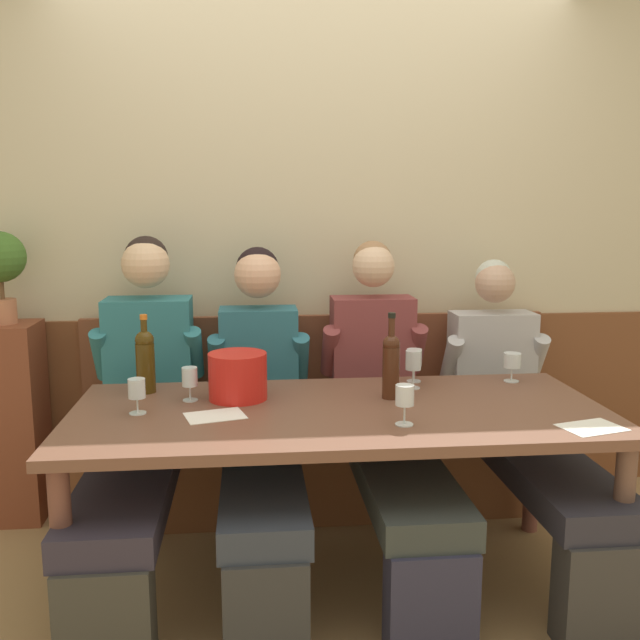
# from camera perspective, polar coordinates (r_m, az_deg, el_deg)

# --- Properties ---
(ground_plane) EXTENTS (6.80, 6.80, 0.02)m
(ground_plane) POSITION_cam_1_polar(r_m,az_deg,el_deg) (2.87, 1.81, -22.09)
(ground_plane) COLOR #9A764C
(ground_plane) RESTS_ON ground
(room_wall_back) EXTENTS (6.80, 0.08, 2.80)m
(room_wall_back) POSITION_cam_1_polar(r_m,az_deg,el_deg) (3.53, -0.41, 8.03)
(room_wall_back) COLOR beige
(room_wall_back) RESTS_ON ground
(wood_wainscot_panel) EXTENTS (6.80, 0.03, 0.92)m
(wood_wainscot_panel) POSITION_cam_1_polar(r_m,az_deg,el_deg) (3.62, -0.31, -7.00)
(wood_wainscot_panel) COLOR brown
(wood_wainscot_panel) RESTS_ON ground
(wall_bench) EXTENTS (2.32, 0.42, 0.94)m
(wall_bench) POSITION_cam_1_polar(r_m,az_deg,el_deg) (3.48, 0.02, -10.84)
(wall_bench) COLOR brown
(wall_bench) RESTS_ON ground
(dining_table) EXTENTS (2.02, 0.90, 0.73)m
(dining_table) POSITION_cam_1_polar(r_m,az_deg,el_deg) (2.68, 1.61, -8.83)
(dining_table) COLOR brown
(dining_table) RESTS_ON ground
(person_center_left_seat) EXTENTS (0.50, 1.35, 1.35)m
(person_center_left_seat) POSITION_cam_1_polar(r_m,az_deg,el_deg) (3.04, -14.60, -6.69)
(person_center_left_seat) COLOR #36352F
(person_center_left_seat) RESTS_ON ground
(person_center_right_seat) EXTENTS (0.47, 1.35, 1.30)m
(person_center_right_seat) POSITION_cam_1_polar(r_m,az_deg,el_deg) (2.99, -4.92, -7.09)
(person_center_right_seat) COLOR #2F2F30
(person_center_right_seat) RESTS_ON ground
(person_left_seat) EXTENTS (0.50, 1.34, 1.32)m
(person_left_seat) POSITION_cam_1_polar(r_m,az_deg,el_deg) (3.03, 5.50, -7.10)
(person_left_seat) COLOR #29293E
(person_left_seat) RESTS_ON ground
(person_right_seat) EXTENTS (0.50, 1.34, 1.23)m
(person_right_seat) POSITION_cam_1_polar(r_m,az_deg,el_deg) (3.19, 16.25, -7.48)
(person_right_seat) COLOR #323030
(person_right_seat) RESTS_ON ground
(ice_bucket) EXTENTS (0.23, 0.23, 0.19)m
(ice_bucket) POSITION_cam_1_polar(r_m,az_deg,el_deg) (2.77, -6.77, -4.59)
(ice_bucket) COLOR red
(ice_bucket) RESTS_ON dining_table
(wine_bottle_amber_mid) EXTENTS (0.07, 0.07, 0.34)m
(wine_bottle_amber_mid) POSITION_cam_1_polar(r_m,az_deg,el_deg) (2.76, 5.85, -3.55)
(wine_bottle_amber_mid) COLOR #432112
(wine_bottle_amber_mid) RESTS_ON dining_table
(wine_bottle_clear_water) EXTENTS (0.08, 0.08, 0.32)m
(wine_bottle_clear_water) POSITION_cam_1_polar(r_m,az_deg,el_deg) (2.92, -14.16, -3.13)
(wine_bottle_clear_water) COLOR #422F0C
(wine_bottle_clear_water) RESTS_ON dining_table
(wine_glass_mid_right) EXTENTS (0.06, 0.06, 0.13)m
(wine_glass_mid_right) POSITION_cam_1_polar(r_m,az_deg,el_deg) (2.77, -10.65, -4.70)
(wine_glass_mid_right) COLOR silver
(wine_glass_mid_right) RESTS_ON dining_table
(wine_glass_right_end) EXTENTS (0.06, 0.06, 0.14)m
(wine_glass_right_end) POSITION_cam_1_polar(r_m,az_deg,el_deg) (3.04, 7.75, -3.24)
(wine_glass_right_end) COLOR silver
(wine_glass_right_end) RESTS_ON dining_table
(wine_glass_mid_left) EXTENTS (0.07, 0.07, 0.14)m
(wine_glass_mid_left) POSITION_cam_1_polar(r_m,az_deg,el_deg) (2.45, 6.97, -6.35)
(wine_glass_mid_left) COLOR silver
(wine_glass_mid_left) RESTS_ON dining_table
(wine_glass_by_bottle) EXTENTS (0.08, 0.08, 0.13)m
(wine_glass_by_bottle) POSITION_cam_1_polar(r_m,az_deg,el_deg) (3.13, 15.51, -3.28)
(wine_glass_by_bottle) COLOR silver
(wine_glass_by_bottle) RESTS_ON dining_table
(wine_glass_left_end) EXTENTS (0.07, 0.07, 0.16)m
(wine_glass_left_end) POSITION_cam_1_polar(r_m,az_deg,el_deg) (2.92, 7.67, -3.39)
(wine_glass_left_end) COLOR silver
(wine_glass_left_end) RESTS_ON dining_table
(wine_glass_near_bucket) EXTENTS (0.06, 0.06, 0.13)m
(wine_glass_near_bucket) POSITION_cam_1_polar(r_m,az_deg,el_deg) (2.65, -14.81, -5.64)
(wine_glass_near_bucket) COLOR silver
(wine_glass_near_bucket) RESTS_ON dining_table
(tasting_sheet_left_guest) EXTENTS (0.24, 0.20, 0.00)m
(tasting_sheet_left_guest) POSITION_cam_1_polar(r_m,az_deg,el_deg) (2.61, 21.43, -8.21)
(tasting_sheet_left_guest) COLOR white
(tasting_sheet_left_guest) RESTS_ON dining_table
(tasting_sheet_right_guest) EXTENTS (0.24, 0.20, 0.00)m
(tasting_sheet_right_guest) POSITION_cam_1_polar(r_m,az_deg,el_deg) (2.59, -8.61, -7.78)
(tasting_sheet_right_guest) COLOR white
(tasting_sheet_right_guest) RESTS_ON dining_table
(corner_pedestal) EXTENTS (0.28, 0.28, 0.95)m
(corner_pedestal) POSITION_cam_1_polar(r_m,az_deg,el_deg) (3.62, -23.95, -7.69)
(corner_pedestal) COLOR brown
(corner_pedestal) RESTS_ON ground
(potted_plant) EXTENTS (0.23, 0.23, 0.42)m
(potted_plant) POSITION_cam_1_polar(r_m,az_deg,el_deg) (3.48, -24.80, 4.28)
(potted_plant) COLOR #B66D4C
(potted_plant) RESTS_ON corner_pedestal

